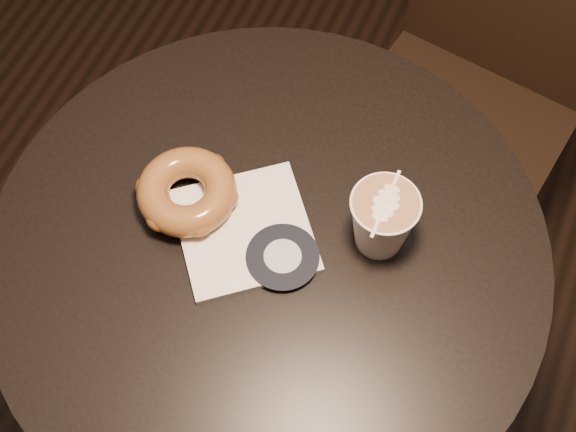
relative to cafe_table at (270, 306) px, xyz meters
The scene contains 5 objects.
cafe_table is the anchor object (origin of this frame).
chair 0.59m from the cafe_table, 74.41° to the left, with size 0.43×0.43×0.94m.
pastry_bag 0.21m from the cafe_table, 169.83° to the left, with size 0.16×0.16×0.01m, color white.
doughnut 0.26m from the cafe_table, behind, with size 0.12×0.12×0.04m, color brown.
latte_cup 0.28m from the cafe_table, 26.53° to the left, with size 0.08×0.08×0.09m, color white, non-canonical shape.
Camera 1 is at (0.19, -0.39, 1.64)m, focal length 50.00 mm.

